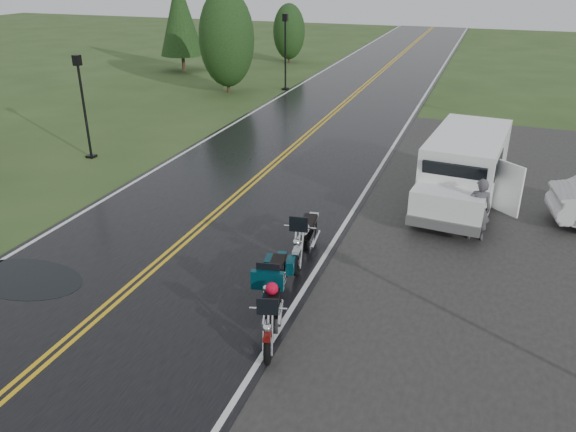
# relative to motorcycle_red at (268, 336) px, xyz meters

# --- Properties ---
(ground) EXTENTS (120.00, 120.00, 0.00)m
(ground) POSITION_rel_motorcycle_red_xyz_m (-3.98, 2.40, -0.65)
(ground) COLOR #2D471E
(ground) RESTS_ON ground
(road) EXTENTS (8.00, 100.00, 0.04)m
(road) POSITION_rel_motorcycle_red_xyz_m (-3.98, 12.40, -0.63)
(road) COLOR black
(road) RESTS_ON ground
(motorcycle_red) EXTENTS (1.41, 2.34, 1.30)m
(motorcycle_red) POSITION_rel_motorcycle_red_xyz_m (0.00, 0.00, 0.00)
(motorcycle_red) COLOR #5C0E0A
(motorcycle_red) RESTS_ON ground
(motorcycle_teal) EXTENTS (1.15, 2.25, 1.27)m
(motorcycle_teal) POSITION_rel_motorcycle_red_xyz_m (-0.52, 1.30, -0.02)
(motorcycle_teal) COLOR #05323C
(motorcycle_teal) RESTS_ON ground
(motorcycle_silver) EXTENTS (1.15, 2.52, 1.44)m
(motorcycle_silver) POSITION_rel_motorcycle_red_xyz_m (-0.52, 3.22, 0.07)
(motorcycle_silver) COLOR #A2A5A9
(motorcycle_silver) RESTS_ON ground
(van_white) EXTENTS (2.68, 5.86, 2.23)m
(van_white) POSITION_rel_motorcycle_red_xyz_m (1.74, 7.33, 0.46)
(van_white) COLOR white
(van_white) RESTS_ON ground
(person_at_van) EXTENTS (0.67, 0.47, 1.73)m
(person_at_van) POSITION_rel_motorcycle_red_xyz_m (3.37, 6.72, 0.22)
(person_at_van) COLOR #47464B
(person_at_van) RESTS_ON ground
(lamp_post_near_left) EXTENTS (0.33, 0.33, 3.89)m
(lamp_post_near_left) POSITION_rel_motorcycle_red_xyz_m (-10.93, 9.09, 1.30)
(lamp_post_near_left) COLOR black
(lamp_post_near_left) RESTS_ON ground
(lamp_post_far_left) EXTENTS (0.37, 0.37, 4.31)m
(lamp_post_far_left) POSITION_rel_motorcycle_red_xyz_m (-8.17, 23.46, 1.50)
(lamp_post_far_left) COLOR black
(lamp_post_far_left) RESTS_ON ground
(tree_left_mid) EXTENTS (3.11, 3.11, 4.85)m
(tree_left_mid) POSITION_rel_motorcycle_red_xyz_m (-11.00, 21.66, 1.78)
(tree_left_mid) COLOR #1E3D19
(tree_left_mid) RESTS_ON ground
(tree_left_far) EXTENTS (2.34, 2.34, 3.59)m
(tree_left_far) POSITION_rel_motorcycle_red_xyz_m (-11.28, 32.80, 1.15)
(tree_left_far) COLOR #1E3D19
(tree_left_far) RESTS_ON ground
(pine_left_far) EXTENTS (2.92, 2.92, 6.08)m
(pine_left_far) POSITION_rel_motorcycle_red_xyz_m (-16.98, 27.07, 2.39)
(pine_left_far) COLOR #1E3D19
(pine_left_far) RESTS_ON ground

